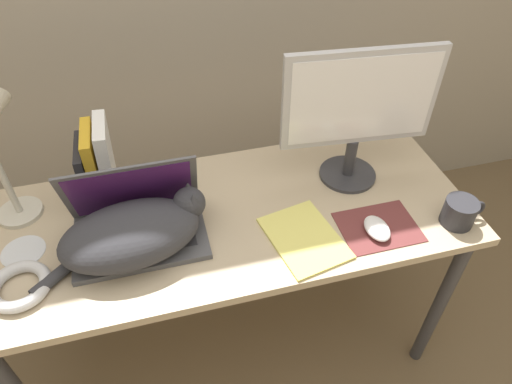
{
  "coord_description": "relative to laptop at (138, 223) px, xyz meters",
  "views": [
    {
      "loc": [
        -0.17,
        -0.66,
        1.72
      ],
      "look_at": [
        0.07,
        0.27,
        0.84
      ],
      "focal_mm": 32.0,
      "sensor_mm": 36.0,
      "label": 1
    }
  ],
  "objects": [
    {
      "name": "desk",
      "position": [
        0.27,
        0.01,
        -0.13
      ],
      "size": [
        1.45,
        0.59,
        0.74
      ],
      "color": "tan",
      "rests_on": "ground_plane"
    },
    {
      "name": "laptop",
      "position": [
        0.0,
        0.0,
        0.0
      ],
      "size": [
        0.37,
        0.25,
        0.24
      ],
      "color": "#4C4C51",
      "rests_on": "desk"
    },
    {
      "name": "cat",
      "position": [
        -0.01,
        -0.06,
        0.03
      ],
      "size": [
        0.48,
        0.27,
        0.15
      ],
      "color": "#333338",
      "rests_on": "desk"
    },
    {
      "name": "external_monitor",
      "position": [
        0.68,
        0.09,
        0.21
      ],
      "size": [
        0.46,
        0.18,
        0.44
      ],
      "color": "#333338",
      "rests_on": "desk"
    },
    {
      "name": "mousepad",
      "position": [
        0.68,
        -0.15,
        -0.05
      ],
      "size": [
        0.23,
        0.18,
        0.0
      ],
      "color": "brown",
      "rests_on": "desk"
    },
    {
      "name": "computer_mouse",
      "position": [
        0.66,
        -0.17,
        -0.03
      ],
      "size": [
        0.07,
        0.1,
        0.03
      ],
      "color": "silver",
      "rests_on": "mousepad"
    },
    {
      "name": "book_row",
      "position": [
        -0.09,
        0.2,
        0.07
      ],
      "size": [
        0.11,
        0.17,
        0.26
      ],
      "color": "#232328",
      "rests_on": "desk"
    },
    {
      "name": "cable_coil",
      "position": [
        -0.31,
        -0.12,
        -0.03
      ],
      "size": [
        0.16,
        0.16,
        0.03
      ],
      "color": "silver",
      "rests_on": "desk"
    },
    {
      "name": "notepad",
      "position": [
        0.45,
        -0.14,
        -0.04
      ],
      "size": [
        0.23,
        0.28,
        0.01
      ],
      "color": "#E5DB6B",
      "rests_on": "desk"
    },
    {
      "name": "webcam",
      "position": [
        0.09,
        0.22,
        -0.0
      ],
      "size": [
        0.05,
        0.05,
        0.07
      ],
      "color": "#232328",
      "rests_on": "desk"
    },
    {
      "name": "mug",
      "position": [
        0.91,
        -0.19,
        -0.01
      ],
      "size": [
        0.13,
        0.09,
        0.08
      ],
      "color": "#28282D",
      "rests_on": "desk"
    },
    {
      "name": "cd_disc",
      "position": [
        -0.32,
        0.02,
        -0.05
      ],
      "size": [
        0.12,
        0.12,
        0.0
      ],
      "color": "silver",
      "rests_on": "desk"
    }
  ]
}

